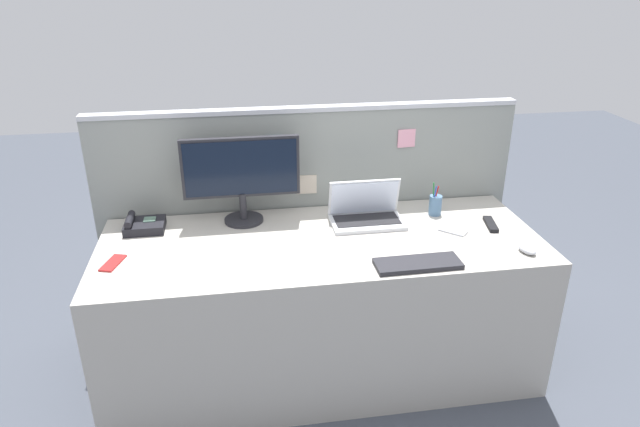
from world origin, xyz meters
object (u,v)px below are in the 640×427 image
(computer_mouse_right_hand, at_px, (527,250))
(cell_phone_silver_slab, at_px, (453,231))
(laptop, at_px, (366,212))
(tv_remote, at_px, (491,224))
(desk_phone, at_px, (143,225))
(cell_phone_red_case, at_px, (113,263))
(pen_cup, at_px, (435,205))
(desktop_monitor, at_px, (241,173))
(keyboard_main, at_px, (418,264))

(computer_mouse_right_hand, relative_size, cell_phone_silver_slab, 0.74)
(laptop, height_order, tv_remote, laptop)
(laptop, xyz_separation_m, desk_phone, (-1.13, 0.08, -0.03))
(cell_phone_red_case, relative_size, cell_phone_silver_slab, 1.12)
(laptop, xyz_separation_m, pen_cup, (0.39, 0.03, 0.00))
(desktop_monitor, bearing_deg, laptop, -10.17)
(desk_phone, height_order, cell_phone_silver_slab, desk_phone)
(computer_mouse_right_hand, distance_m, pen_cup, 0.56)
(cell_phone_red_case, bearing_deg, desk_phone, 92.20)
(laptop, height_order, desk_phone, laptop)
(pen_cup, height_order, tv_remote, pen_cup)
(keyboard_main, xyz_separation_m, cell_phone_silver_slab, (0.28, 0.31, -0.01))
(cell_phone_silver_slab, bearing_deg, laptop, 108.71)
(computer_mouse_right_hand, xyz_separation_m, pen_cup, (-0.28, 0.49, 0.04))
(laptop, relative_size, desk_phone, 1.91)
(cell_phone_red_case, bearing_deg, computer_mouse_right_hand, 11.80)
(desk_phone, height_order, cell_phone_red_case, desk_phone)
(desktop_monitor, height_order, cell_phone_silver_slab, desktop_monitor)
(cell_phone_red_case, height_order, tv_remote, tv_remote)
(desktop_monitor, relative_size, cell_phone_silver_slab, 4.37)
(cell_phone_red_case, distance_m, tv_remote, 1.85)
(pen_cup, bearing_deg, tv_remote, -38.21)
(desktop_monitor, bearing_deg, keyboard_main, -39.25)
(computer_mouse_right_hand, bearing_deg, pen_cup, 105.51)
(desktop_monitor, relative_size, cell_phone_red_case, 3.92)
(computer_mouse_right_hand, bearing_deg, tv_remote, 83.87)
(laptop, relative_size, tv_remote, 2.19)
(cell_phone_red_case, xyz_separation_m, cell_phone_silver_slab, (1.63, 0.08, 0.00))
(desk_phone, relative_size, keyboard_main, 0.51)
(desktop_monitor, relative_size, desk_phone, 3.03)
(computer_mouse_right_hand, xyz_separation_m, cell_phone_red_case, (-1.88, 0.19, -0.01))
(keyboard_main, distance_m, pen_cup, 0.59)
(desktop_monitor, distance_m, pen_cup, 1.04)
(desktop_monitor, height_order, cell_phone_red_case, desktop_monitor)
(computer_mouse_right_hand, bearing_deg, cell_phone_silver_slab, 119.51)
(pen_cup, bearing_deg, computer_mouse_right_hand, -60.32)
(laptop, distance_m, desk_phone, 1.13)
(keyboard_main, bearing_deg, computer_mouse_right_hand, 3.53)
(desktop_monitor, distance_m, desk_phone, 0.56)
(desk_phone, height_order, pen_cup, pen_cup)
(cell_phone_red_case, bearing_deg, cell_phone_silver_slab, 20.31)
(tv_remote, bearing_deg, pen_cup, 153.24)
(desktop_monitor, height_order, tv_remote, desktop_monitor)
(computer_mouse_right_hand, height_order, cell_phone_red_case, computer_mouse_right_hand)
(computer_mouse_right_hand, bearing_deg, desk_phone, 149.28)
(desktop_monitor, bearing_deg, pen_cup, -4.73)
(cell_phone_red_case, xyz_separation_m, tv_remote, (1.84, 0.11, 0.01))
(tv_remote, bearing_deg, laptop, 177.34)
(laptop, xyz_separation_m, cell_phone_red_case, (-1.22, -0.26, -0.05))
(tv_remote, bearing_deg, cell_phone_silver_slab, -159.88)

